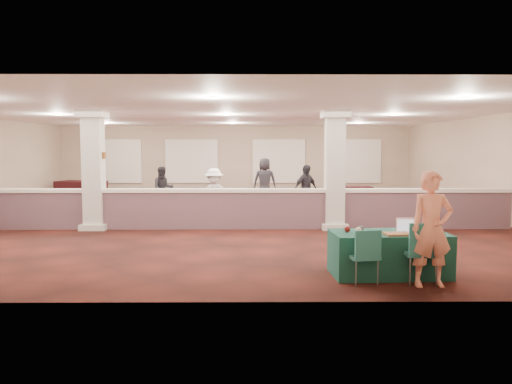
{
  "coord_description": "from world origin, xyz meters",
  "views": [
    {
      "loc": [
        0.76,
        -14.95,
        2.19
      ],
      "look_at": [
        0.87,
        -2.0,
        1.05
      ],
      "focal_mm": 35.0,
      "sensor_mm": 36.0,
      "label": 1
    }
  ],
  "objects_px": {
    "far_table_back_right": "(351,194)",
    "far_table_back_center": "(176,200)",
    "far_table_back_left": "(81,191)",
    "near_table": "(389,254)",
    "attendee_d": "(265,181)",
    "woman": "(431,229)",
    "attendee_a": "(163,189)",
    "conf_chair_side": "(365,252)",
    "attendee_b": "(214,195)",
    "far_table_front_right": "(308,205)",
    "attendee_c": "(306,190)",
    "far_table_front_left": "(95,201)",
    "conf_chair_main": "(422,248)",
    "far_table_front_center": "(170,203)"
  },
  "relations": [
    {
      "from": "conf_chair_main",
      "to": "attendee_b",
      "type": "bearing_deg",
      "value": 120.83
    },
    {
      "from": "far_table_front_center",
      "to": "far_table_front_right",
      "type": "relative_size",
      "value": 0.9
    },
    {
      "from": "far_table_back_left",
      "to": "conf_chair_side",
      "type": "bearing_deg",
      "value": -55.68
    },
    {
      "from": "near_table",
      "to": "attendee_a",
      "type": "distance_m",
      "value": 10.69
    },
    {
      "from": "conf_chair_side",
      "to": "attendee_d",
      "type": "relative_size",
      "value": 0.49
    },
    {
      "from": "far_table_front_right",
      "to": "attendee_c",
      "type": "distance_m",
      "value": 0.98
    },
    {
      "from": "far_table_front_left",
      "to": "attendee_a",
      "type": "relative_size",
      "value": 1.06
    },
    {
      "from": "far_table_back_left",
      "to": "attendee_c",
      "type": "xyz_separation_m",
      "value": [
        9.05,
        -4.71,
        0.42
      ]
    },
    {
      "from": "far_table_back_center",
      "to": "attendee_a",
      "type": "bearing_deg",
      "value": -124.92
    },
    {
      "from": "far_table_front_left",
      "to": "conf_chair_main",
      "type": "bearing_deg",
      "value": -49.43
    },
    {
      "from": "far_table_back_center",
      "to": "attendee_b",
      "type": "relative_size",
      "value": 1.0
    },
    {
      "from": "conf_chair_main",
      "to": "far_table_front_right",
      "type": "relative_size",
      "value": 0.52
    },
    {
      "from": "far_table_back_right",
      "to": "far_table_front_right",
      "type": "bearing_deg",
      "value": -116.42
    },
    {
      "from": "near_table",
      "to": "attendee_d",
      "type": "relative_size",
      "value": 1.07
    },
    {
      "from": "far_table_back_left",
      "to": "woman",
      "type": "bearing_deg",
      "value": -53.02
    },
    {
      "from": "near_table",
      "to": "attendee_c",
      "type": "height_order",
      "value": "attendee_c"
    },
    {
      "from": "woman",
      "to": "attendee_d",
      "type": "relative_size",
      "value": 1.01
    },
    {
      "from": "far_table_front_right",
      "to": "attendee_b",
      "type": "height_order",
      "value": "attendee_b"
    },
    {
      "from": "far_table_back_left",
      "to": "attendee_d",
      "type": "height_order",
      "value": "attendee_d"
    },
    {
      "from": "far_table_back_center",
      "to": "attendee_a",
      "type": "distance_m",
      "value": 0.81
    },
    {
      "from": "far_table_front_left",
      "to": "attendee_a",
      "type": "height_order",
      "value": "attendee_a"
    },
    {
      "from": "conf_chair_side",
      "to": "attendee_b",
      "type": "distance_m",
      "value": 7.68
    },
    {
      "from": "woman",
      "to": "far_table_front_right",
      "type": "xyz_separation_m",
      "value": [
        -1.07,
        7.81,
        -0.52
      ]
    },
    {
      "from": "far_table_front_left",
      "to": "attendee_b",
      "type": "distance_m",
      "value": 5.12
    },
    {
      "from": "woman",
      "to": "far_table_back_left",
      "type": "xyz_separation_m",
      "value": [
        -10.09,
        13.41,
        -0.52
      ]
    },
    {
      "from": "near_table",
      "to": "far_table_back_center",
      "type": "bearing_deg",
      "value": 115.12
    },
    {
      "from": "attendee_c",
      "to": "far_table_front_left",
      "type": "bearing_deg",
      "value": 135.81
    },
    {
      "from": "far_table_back_left",
      "to": "far_table_back_center",
      "type": "bearing_deg",
      "value": -33.76
    },
    {
      "from": "far_table_front_right",
      "to": "far_table_back_left",
      "type": "height_order",
      "value": "far_table_back_left"
    },
    {
      "from": "far_table_back_right",
      "to": "far_table_back_center",
      "type": "bearing_deg",
      "value": -163.79
    },
    {
      "from": "woman",
      "to": "attendee_a",
      "type": "bearing_deg",
      "value": 119.16
    },
    {
      "from": "far_table_front_right",
      "to": "attendee_b",
      "type": "relative_size",
      "value": 1.24
    },
    {
      "from": "far_table_front_center",
      "to": "attendee_d",
      "type": "xyz_separation_m",
      "value": [
        3.26,
        2.63,
        0.55
      ]
    },
    {
      "from": "attendee_a",
      "to": "attendee_b",
      "type": "bearing_deg",
      "value": -67.86
    },
    {
      "from": "far_table_back_right",
      "to": "attendee_b",
      "type": "height_order",
      "value": "attendee_b"
    },
    {
      "from": "attendee_b",
      "to": "attendee_d",
      "type": "distance_m",
      "value": 4.71
    },
    {
      "from": "near_table",
      "to": "attendee_a",
      "type": "height_order",
      "value": "attendee_a"
    },
    {
      "from": "near_table",
      "to": "far_table_back_left",
      "type": "relative_size",
      "value": 0.98
    },
    {
      "from": "far_table_back_left",
      "to": "attendee_a",
      "type": "relative_size",
      "value": 1.29
    },
    {
      "from": "far_table_back_center",
      "to": "far_table_back_right",
      "type": "height_order",
      "value": "far_table_back_right"
    },
    {
      "from": "attendee_a",
      "to": "attendee_d",
      "type": "distance_m",
      "value": 4.05
    },
    {
      "from": "far_table_back_right",
      "to": "far_table_back_left",
      "type": "bearing_deg",
      "value": 174.77
    },
    {
      "from": "far_table_back_right",
      "to": "attendee_a",
      "type": "xyz_separation_m",
      "value": [
        -7.18,
        -2.53,
        0.44
      ]
    },
    {
      "from": "near_table",
      "to": "attendee_c",
      "type": "bearing_deg",
      "value": 91.37
    },
    {
      "from": "far_table_back_left",
      "to": "attendee_c",
      "type": "height_order",
      "value": "attendee_c"
    },
    {
      "from": "far_table_front_left",
      "to": "attendee_d",
      "type": "height_order",
      "value": "attendee_d"
    },
    {
      "from": "attendee_c",
      "to": "conf_chair_main",
      "type": "bearing_deg",
      "value": -119.71
    },
    {
      "from": "far_table_back_center",
      "to": "attendee_b",
      "type": "height_order",
      "value": "attendee_b"
    },
    {
      "from": "conf_chair_side",
      "to": "far_table_front_left",
      "type": "distance_m",
      "value": 12.14
    },
    {
      "from": "conf_chair_side",
      "to": "attendee_d",
      "type": "height_order",
      "value": "attendee_d"
    }
  ]
}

